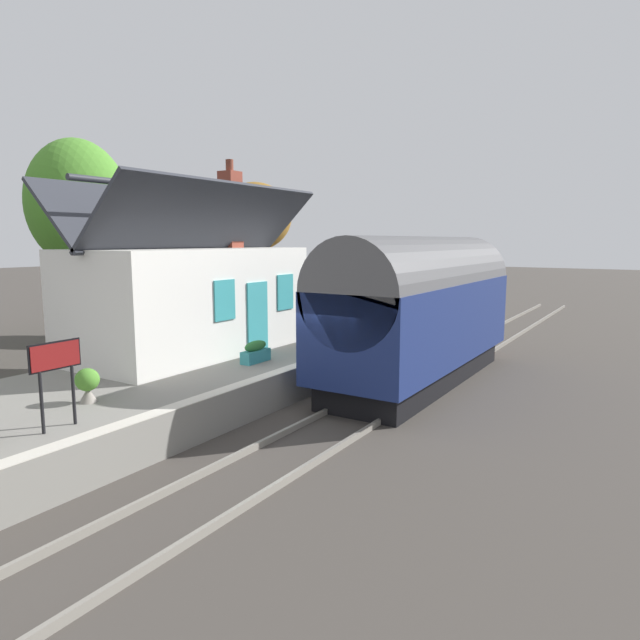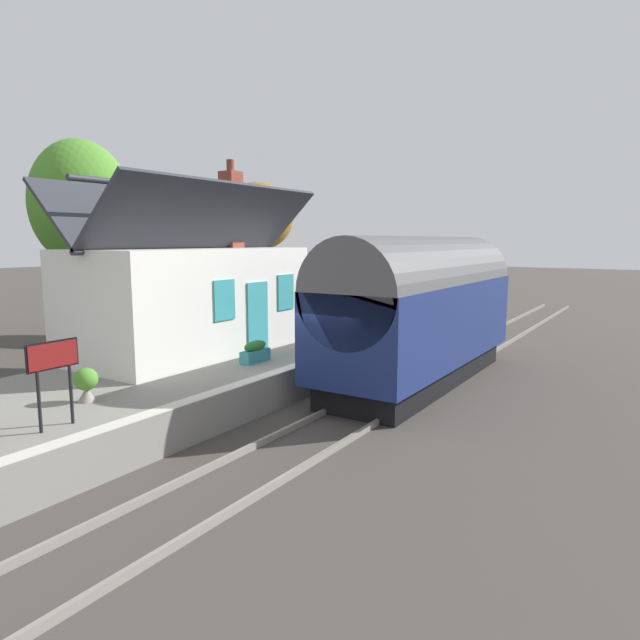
{
  "view_description": "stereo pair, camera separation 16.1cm",
  "coord_description": "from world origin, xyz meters",
  "px_view_note": "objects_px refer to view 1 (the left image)",
  "views": [
    {
      "loc": [
        -11.66,
        -6.97,
        4.21
      ],
      "look_at": [
        1.82,
        1.5,
        1.91
      ],
      "focal_mm": 30.97,
      "sensor_mm": 36.0,
      "label": 1
    },
    {
      "loc": [
        -11.57,
        -7.11,
        4.21
      ],
      "look_at": [
        1.82,
        1.5,
        1.91
      ],
      "focal_mm": 30.97,
      "sensor_mm": 36.0,
      "label": 2
    }
  ],
  "objects_px": {
    "planter_edge_near": "(399,304)",
    "tree_far_right": "(255,217)",
    "bench_near_building": "(395,309)",
    "planter_bench_left": "(87,384)",
    "train": "(421,309)",
    "planter_by_door": "(358,327)",
    "station_building": "(192,296)",
    "planter_under_sign": "(256,352)",
    "tree_mid_background": "(78,204)",
    "lamp_post_platform": "(397,266)",
    "station_sign_board": "(56,363)",
    "tree_far_left": "(166,226)"
  },
  "relations": [
    {
      "from": "planter_edge_near",
      "to": "tree_far_right",
      "type": "relative_size",
      "value": 0.12
    },
    {
      "from": "bench_near_building",
      "to": "planter_bench_left",
      "type": "bearing_deg",
      "value": 178.26
    },
    {
      "from": "planter_bench_left",
      "to": "train",
      "type": "bearing_deg",
      "value": -24.25
    },
    {
      "from": "planter_by_door",
      "to": "train",
      "type": "bearing_deg",
      "value": -105.48
    },
    {
      "from": "station_building",
      "to": "planter_under_sign",
      "type": "distance_m",
      "value": 2.88
    },
    {
      "from": "bench_near_building",
      "to": "tree_mid_background",
      "type": "height_order",
      "value": "tree_mid_background"
    },
    {
      "from": "train",
      "to": "lamp_post_platform",
      "type": "relative_size",
      "value": 2.81
    },
    {
      "from": "station_building",
      "to": "tree_mid_background",
      "type": "bearing_deg",
      "value": 71.18
    },
    {
      "from": "planter_by_door",
      "to": "station_sign_board",
      "type": "bearing_deg",
      "value": 177.99
    },
    {
      "from": "train",
      "to": "tree_far_right",
      "type": "bearing_deg",
      "value": 65.6
    },
    {
      "from": "train",
      "to": "planter_edge_near",
      "type": "bearing_deg",
      "value": 28.27
    },
    {
      "from": "bench_near_building",
      "to": "train",
      "type": "bearing_deg",
      "value": -149.3
    },
    {
      "from": "station_building",
      "to": "station_sign_board",
      "type": "height_order",
      "value": "station_building"
    },
    {
      "from": "planter_bench_left",
      "to": "tree_far_right",
      "type": "bearing_deg",
      "value": 24.75
    },
    {
      "from": "bench_near_building",
      "to": "tree_far_left",
      "type": "distance_m",
      "value": 10.78
    },
    {
      "from": "station_building",
      "to": "planter_edge_near",
      "type": "distance_m",
      "value": 11.16
    },
    {
      "from": "planter_edge_near",
      "to": "lamp_post_platform",
      "type": "distance_m",
      "value": 3.91
    },
    {
      "from": "tree_far_left",
      "to": "tree_mid_background",
      "type": "bearing_deg",
      "value": 125.08
    },
    {
      "from": "tree_far_right",
      "to": "tree_mid_background",
      "type": "bearing_deg",
      "value": 125.64
    },
    {
      "from": "tree_mid_background",
      "to": "tree_far_right",
      "type": "bearing_deg",
      "value": -54.36
    },
    {
      "from": "station_building",
      "to": "planter_bench_left",
      "type": "height_order",
      "value": "station_building"
    },
    {
      "from": "station_sign_board",
      "to": "tree_far_right",
      "type": "height_order",
      "value": "tree_far_right"
    },
    {
      "from": "station_sign_board",
      "to": "tree_far_right",
      "type": "relative_size",
      "value": 0.23
    },
    {
      "from": "planter_edge_near",
      "to": "lamp_post_platform",
      "type": "height_order",
      "value": "lamp_post_platform"
    },
    {
      "from": "bench_near_building",
      "to": "station_sign_board",
      "type": "height_order",
      "value": "station_sign_board"
    },
    {
      "from": "bench_near_building",
      "to": "station_building",
      "type": "bearing_deg",
      "value": 165.5
    },
    {
      "from": "tree_mid_background",
      "to": "tree_far_left",
      "type": "relative_size",
      "value": 1.33
    },
    {
      "from": "planter_bench_left",
      "to": "planter_edge_near",
      "type": "bearing_deg",
      "value": 0.6
    },
    {
      "from": "station_sign_board",
      "to": "tree_far_left",
      "type": "height_order",
      "value": "tree_far_left"
    },
    {
      "from": "tree_mid_background",
      "to": "tree_far_right",
      "type": "relative_size",
      "value": 1.27
    },
    {
      "from": "station_building",
      "to": "station_sign_board",
      "type": "distance_m",
      "value": 6.92
    },
    {
      "from": "planter_bench_left",
      "to": "planter_by_door",
      "type": "bearing_deg",
      "value": -8.52
    },
    {
      "from": "lamp_post_platform",
      "to": "train",
      "type": "bearing_deg",
      "value": -147.58
    },
    {
      "from": "planter_by_door",
      "to": "station_sign_board",
      "type": "xyz_separation_m",
      "value": [
        -10.44,
        0.37,
        0.73
      ]
    },
    {
      "from": "planter_under_sign",
      "to": "station_sign_board",
      "type": "bearing_deg",
      "value": -175.68
    },
    {
      "from": "station_building",
      "to": "planter_by_door",
      "type": "height_order",
      "value": "station_building"
    },
    {
      "from": "planter_edge_near",
      "to": "tree_mid_background",
      "type": "relative_size",
      "value": 0.1
    },
    {
      "from": "planter_under_sign",
      "to": "lamp_post_platform",
      "type": "relative_size",
      "value": 0.29
    },
    {
      "from": "train",
      "to": "tree_mid_background",
      "type": "height_order",
      "value": "tree_mid_background"
    },
    {
      "from": "planter_edge_near",
      "to": "tree_far_left",
      "type": "bearing_deg",
      "value": 120.59
    },
    {
      "from": "train",
      "to": "planter_under_sign",
      "type": "xyz_separation_m",
      "value": [
        -3.69,
        3.27,
        -1.02
      ]
    },
    {
      "from": "lamp_post_platform",
      "to": "tree_far_right",
      "type": "height_order",
      "value": "tree_far_right"
    },
    {
      "from": "station_building",
      "to": "planter_by_door",
      "type": "xyz_separation_m",
      "value": [
        4.21,
        -3.33,
        -1.23
      ]
    },
    {
      "from": "station_sign_board",
      "to": "planter_bench_left",
      "type": "bearing_deg",
      "value": 38.15
    },
    {
      "from": "tree_far_left",
      "to": "station_building",
      "type": "bearing_deg",
      "value": -128.26
    },
    {
      "from": "train",
      "to": "tree_far_right",
      "type": "distance_m",
      "value": 11.15
    },
    {
      "from": "planter_by_door",
      "to": "tree_far_left",
      "type": "height_order",
      "value": "tree_far_left"
    },
    {
      "from": "station_building",
      "to": "lamp_post_platform",
      "type": "height_order",
      "value": "station_building"
    },
    {
      "from": "train",
      "to": "planter_bench_left",
      "type": "xyz_separation_m",
      "value": [
        -8.48,
        3.82,
        -0.93
      ]
    },
    {
      "from": "planter_bench_left",
      "to": "tree_far_left",
      "type": "relative_size",
      "value": 0.11
    }
  ]
}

